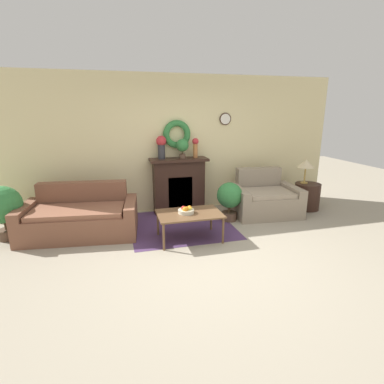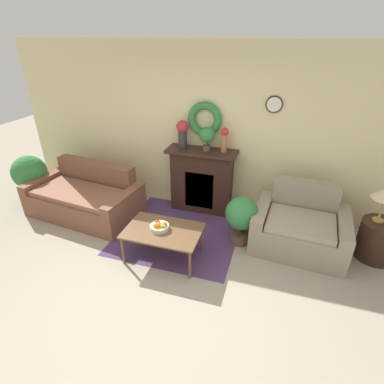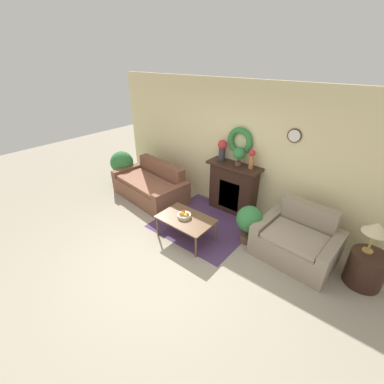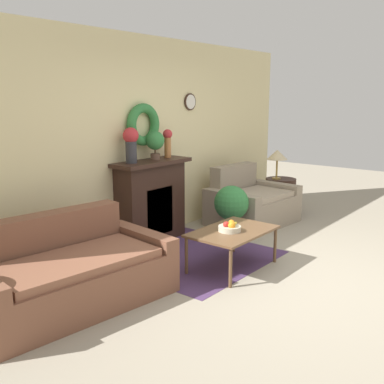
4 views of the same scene
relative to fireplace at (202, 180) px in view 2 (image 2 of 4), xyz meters
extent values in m
plane|color=#9E937F|center=(-0.01, -2.20, -0.56)|extent=(16.00, 16.00, 0.00)
cube|color=#4C335B|center=(-0.14, -0.78, -0.55)|extent=(1.80, 1.76, 0.01)
cube|color=beige|center=(-0.01, 0.21, 0.79)|extent=(6.80, 0.06, 2.70)
cylinder|color=#382319|center=(1.02, 0.16, 1.29)|extent=(0.24, 0.02, 0.24)
cylinder|color=white|center=(1.02, 0.15, 1.29)|extent=(0.21, 0.01, 0.21)
torus|color=#337A3D|center=(0.00, 0.11, 1.00)|extent=(0.55, 0.12, 0.55)
cube|color=#331E16|center=(0.00, 0.01, -0.03)|extent=(1.00, 0.34, 1.05)
cube|color=black|center=(0.00, -0.15, -0.12)|extent=(0.48, 0.02, 0.63)
cube|color=orange|center=(0.00, -0.16, -0.20)|extent=(0.39, 0.01, 0.35)
cube|color=#331E16|center=(0.00, -0.03, 0.52)|extent=(1.14, 0.41, 0.05)
cube|color=brown|center=(-1.85, -0.86, -0.35)|extent=(1.57, 0.93, 0.41)
cube|color=brown|center=(-1.80, -0.37, -0.15)|extent=(1.51, 0.39, 0.82)
cube|color=brown|center=(-2.67, -0.65, -0.28)|extent=(0.28, 0.99, 0.55)
cube|color=brown|center=(-1.01, -0.85, -0.28)|extent=(0.28, 0.99, 0.55)
cube|color=brown|center=(-1.85, -0.86, -0.11)|extent=(1.51, 0.86, 0.08)
cube|color=gray|center=(1.61, -0.71, -0.34)|extent=(0.97, 0.82, 0.43)
cube|color=gray|center=(1.64, -0.22, -0.12)|extent=(0.93, 0.28, 0.87)
cube|color=gray|center=(1.07, -0.56, -0.27)|extent=(0.24, 0.98, 0.57)
cube|color=gray|center=(2.16, -0.64, -0.27)|extent=(0.24, 0.98, 0.57)
cube|color=tan|center=(1.61, -0.71, -0.09)|extent=(0.93, 0.76, 0.08)
cube|color=brown|center=(-0.14, -1.40, -0.12)|extent=(1.01, 0.66, 0.03)
cylinder|color=brown|center=(-0.60, -1.69, -0.35)|extent=(0.04, 0.04, 0.42)
cylinder|color=brown|center=(0.33, -1.69, -0.35)|extent=(0.04, 0.04, 0.42)
cylinder|color=brown|center=(-0.60, -1.11, -0.35)|extent=(0.04, 0.04, 0.42)
cylinder|color=brown|center=(0.33, -1.11, -0.35)|extent=(0.04, 0.04, 0.42)
cylinder|color=beige|center=(-0.19, -1.39, -0.08)|extent=(0.25, 0.25, 0.06)
sphere|color=#B2231E|center=(-0.22, -1.37, -0.03)|extent=(0.07, 0.07, 0.07)
sphere|color=orange|center=(-0.19, -1.42, -0.03)|extent=(0.07, 0.07, 0.07)
sphere|color=orange|center=(-0.21, -1.44, -0.03)|extent=(0.08, 0.08, 0.08)
sphere|color=orange|center=(-0.13, -1.37, -0.03)|extent=(0.07, 0.07, 0.07)
ellipsoid|color=yellow|center=(-0.17, -1.42, -0.03)|extent=(0.17, 0.04, 0.04)
cylinder|color=#331E16|center=(2.63, -0.53, -0.28)|extent=(0.52, 0.52, 0.55)
cylinder|color=#B28E42|center=(2.57, -0.48, 0.00)|extent=(0.14, 0.14, 0.02)
cylinder|color=#B28E42|center=(2.57, -0.48, 0.17)|extent=(0.03, 0.03, 0.31)
cylinder|color=#2D2D33|center=(-0.33, 0.01, 0.68)|extent=(0.14, 0.14, 0.27)
sphere|color=#B72D33|center=(-0.33, 0.01, 0.89)|extent=(0.20, 0.20, 0.20)
cylinder|color=#AD6B38|center=(0.35, 0.01, 0.68)|extent=(0.09, 0.09, 0.27)
sphere|color=#B72D33|center=(0.35, 0.01, 0.87)|extent=(0.13, 0.13, 0.13)
cylinder|color=brown|center=(0.08, -0.01, 0.59)|extent=(0.13, 0.13, 0.08)
cylinder|color=#4C3823|center=(0.08, -0.01, 0.66)|extent=(0.02, 0.02, 0.07)
sphere|color=#337A3D|center=(0.08, -0.01, 0.80)|extent=(0.25, 0.25, 0.25)
cylinder|color=brown|center=(-2.98, -0.65, -0.47)|extent=(0.27, 0.27, 0.17)
cylinder|color=#4C3823|center=(-2.98, -0.65, -0.30)|extent=(0.04, 0.04, 0.16)
sphere|color=#337A3D|center=(-2.98, -0.65, 0.03)|extent=(0.59, 0.59, 0.59)
cylinder|color=brown|center=(0.80, -0.75, -0.48)|extent=(0.29, 0.29, 0.16)
cylinder|color=#4C3823|center=(0.80, -0.75, -0.33)|extent=(0.05, 0.05, 0.13)
sphere|color=#337A3D|center=(0.80, -0.75, -0.07)|extent=(0.48, 0.48, 0.48)
camera|label=1|loc=(-1.24, -5.73, 1.46)|focal=28.00mm
camera|label=2|loc=(1.20, -4.40, 2.19)|focal=28.00mm
camera|label=3|loc=(2.42, -4.33, 2.53)|focal=24.00mm
camera|label=4|loc=(-4.19, -4.08, 1.35)|focal=42.00mm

